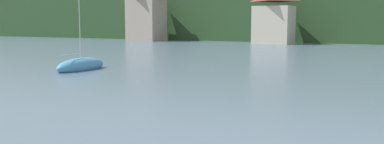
{
  "coord_description": "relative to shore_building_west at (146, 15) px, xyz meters",
  "views": [
    {
      "loc": [
        8.78,
        24.07,
        3.6
      ],
      "look_at": [
        0.0,
        40.37,
        1.43
      ],
      "focal_mm": 39.17,
      "sensor_mm": 36.0,
      "label": 1
    }
  ],
  "objects": [
    {
      "name": "shore_building_west",
      "position": [
        0.0,
        0.0,
        0.0
      ],
      "size": [
        6.91,
        5.73,
        10.95
      ],
      "color": "gray",
      "rests_on": "ground_plane"
    },
    {
      "name": "shore_building_westcentral",
      "position": [
        26.72,
        -0.04,
        -0.85
      ],
      "size": [
        6.6,
        5.65,
        9.19
      ],
      "color": "#BCB29E",
      "rests_on": "ground_plane"
    },
    {
      "name": "sailboat_far_4",
      "position": [
        26.17,
        -46.98,
        -5.01
      ],
      "size": [
        1.81,
        5.06,
        6.09
      ],
      "rotation": [
        0.0,
        0.0,
        1.61
      ],
      "color": "teal",
      "rests_on": "ground_plane"
    }
  ]
}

